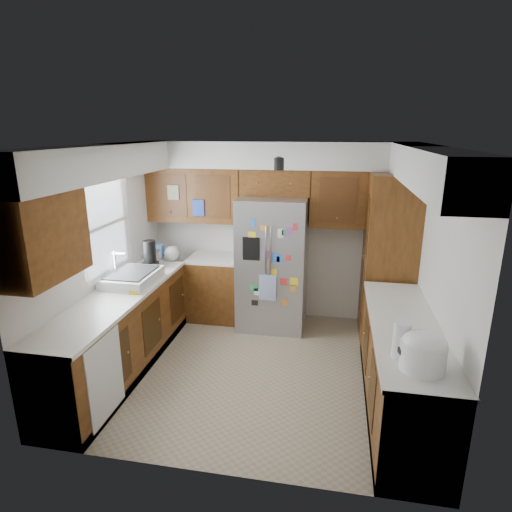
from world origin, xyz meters
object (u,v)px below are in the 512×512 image
at_px(paper_towel, 401,340).
at_px(rice_cooker, 424,351).
at_px(pantry, 388,258).
at_px(fridge, 272,263).

bearing_deg(paper_towel, rice_cooker, -47.14).
distance_m(pantry, fridge, 1.51).
xyz_separation_m(pantry, rice_cooker, (-0.00, -2.41, -0.00)).
xyz_separation_m(rice_cooker, paper_towel, (-0.14, 0.15, -0.00)).
bearing_deg(paper_towel, fridge, 120.47).
bearing_deg(pantry, rice_cooker, -90.01).
height_order(pantry, fridge, pantry).
bearing_deg(rice_cooker, pantry, 89.99).
height_order(pantry, rice_cooker, pantry).
height_order(pantry, paper_towel, pantry).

